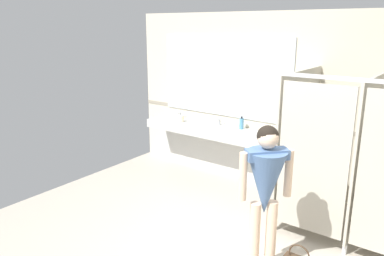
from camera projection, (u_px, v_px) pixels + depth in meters
wall_back at (311, 106)px, 5.51m from camera, size 6.39×0.12×2.70m
wall_back_tile_band at (308, 126)px, 5.54m from camera, size 6.39×0.01×0.06m
vanity_counter at (216, 139)px, 6.34m from camera, size 2.51×0.53×0.98m
mirror_panel at (224, 77)px, 6.22m from camera, size 2.41×0.02×1.31m
bathroom_stalls at (364, 156)px, 4.31m from camera, size 1.80×1.35×1.98m
person_standing at (266, 183)px, 3.73m from camera, size 0.57×0.57×1.57m
soap_dispenser at (241, 124)px, 6.07m from camera, size 0.07×0.07×0.21m
paper_cup at (182, 119)px, 6.53m from camera, size 0.07×0.07×0.11m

